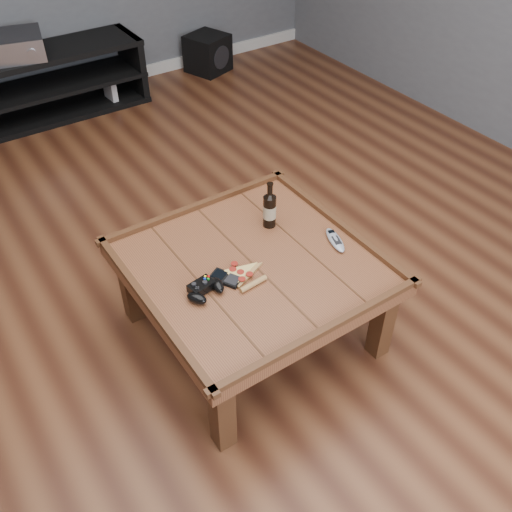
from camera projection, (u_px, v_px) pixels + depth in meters
ground at (252, 332)px, 2.76m from camera, size 6.00×6.00×0.00m
baseboard at (47, 96)px, 4.60m from camera, size 5.00×0.02×0.10m
coffee_table at (252, 273)px, 2.51m from camera, size 1.03×1.03×0.48m
media_console at (51, 84)px, 4.32m from camera, size 1.40×0.45×0.50m
beer_bottle at (270, 209)px, 2.61m from camera, size 0.06×0.06×0.23m
game_controller at (205, 289)px, 2.31m from camera, size 0.18×0.14×0.05m
pizza_slice at (242, 275)px, 2.40m from camera, size 0.16×0.25×0.02m
smartphone at (226, 278)px, 2.38m from camera, size 0.12×0.15×0.02m
remote_control at (335, 240)px, 2.57m from camera, size 0.11×0.19×0.03m
av_receiver at (10, 46)px, 4.01m from camera, size 0.53×0.47×0.16m
subwoofer at (208, 53)px, 5.00m from camera, size 0.40×0.40×0.31m
game_console at (111, 92)px, 4.55m from camera, size 0.11×0.18×0.22m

